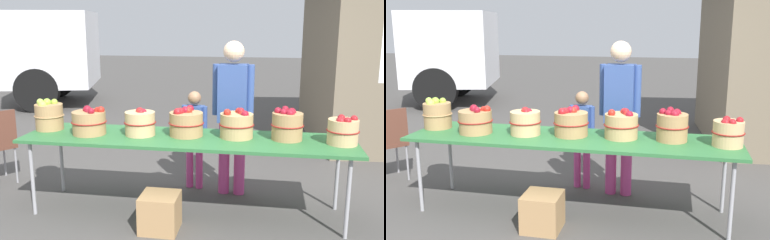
% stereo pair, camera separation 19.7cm
% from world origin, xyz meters
% --- Properties ---
extents(ground_plane, '(40.00, 40.00, 0.00)m').
position_xyz_m(ground_plane, '(0.00, 0.00, 0.00)').
color(ground_plane, '#474442').
extents(market_table, '(3.10, 0.76, 0.75)m').
position_xyz_m(market_table, '(0.00, 0.00, 0.72)').
color(market_table, '#2D6B38').
rests_on(market_table, ground).
extents(apple_basket_green_0, '(0.29, 0.29, 0.31)m').
position_xyz_m(apple_basket_green_0, '(-1.42, 0.07, 0.89)').
color(apple_basket_green_0, '#A87F51').
rests_on(apple_basket_green_0, market_table).
extents(apple_basket_red_0, '(0.34, 0.34, 0.28)m').
position_xyz_m(apple_basket_red_0, '(-0.94, -0.04, 0.87)').
color(apple_basket_red_0, '#A87F51').
rests_on(apple_basket_red_0, market_table).
extents(apple_basket_red_1, '(0.31, 0.31, 0.26)m').
position_xyz_m(apple_basket_red_1, '(-0.45, 0.01, 0.87)').
color(apple_basket_red_1, tan).
rests_on(apple_basket_red_1, market_table).
extents(apple_basket_red_2, '(0.34, 0.34, 0.28)m').
position_xyz_m(apple_basket_red_2, '(-0.02, 0.06, 0.87)').
color(apple_basket_red_2, '#A87F51').
rests_on(apple_basket_red_2, market_table).
extents(apple_basket_red_3, '(0.33, 0.33, 0.28)m').
position_xyz_m(apple_basket_red_3, '(0.46, 0.08, 0.87)').
color(apple_basket_red_3, tan).
rests_on(apple_basket_red_3, market_table).
extents(apple_basket_red_4, '(0.30, 0.30, 0.30)m').
position_xyz_m(apple_basket_red_4, '(0.92, 0.08, 0.89)').
color(apple_basket_red_4, '#A87F51').
rests_on(apple_basket_red_4, market_table).
extents(apple_basket_red_5, '(0.28, 0.28, 0.27)m').
position_xyz_m(apple_basket_red_5, '(1.40, -0.00, 0.87)').
color(apple_basket_red_5, tan).
rests_on(apple_basket_red_5, market_table).
extents(vendor_adult, '(0.43, 0.23, 1.63)m').
position_xyz_m(vendor_adult, '(0.39, 0.55, 0.96)').
color(vendor_adult, '#CC3F8C').
rests_on(vendor_adult, ground).
extents(child_customer, '(0.28, 0.17, 1.09)m').
position_xyz_m(child_customer, '(-0.03, 0.66, 0.64)').
color(child_customer, '#CC3F8C').
rests_on(child_customer, ground).
extents(folding_chair, '(0.56, 0.56, 0.86)m').
position_xyz_m(folding_chair, '(-2.25, 0.37, 0.51)').
color(folding_chair, brown).
rests_on(folding_chair, ground).
extents(produce_crate, '(0.33, 0.33, 0.33)m').
position_xyz_m(produce_crate, '(-0.16, -0.42, 0.17)').
color(produce_crate, '#A87F51').
rests_on(produce_crate, ground).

